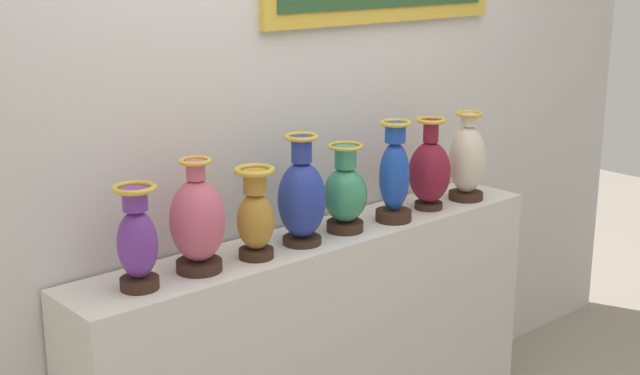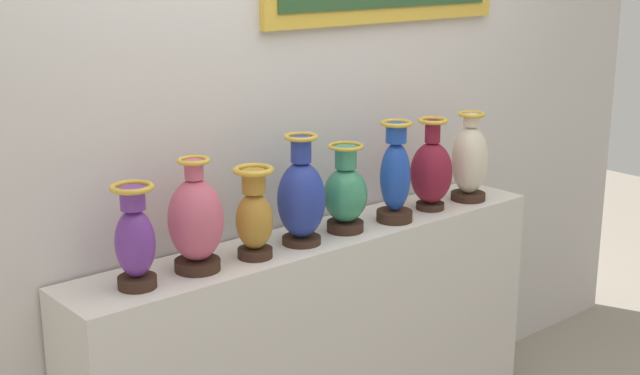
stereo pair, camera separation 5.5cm
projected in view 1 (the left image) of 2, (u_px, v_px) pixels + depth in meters
display_shelf at (320, 351)px, 3.51m from camera, size 2.10×0.34×0.98m
back_wall at (284, 95)px, 3.42m from camera, size 4.57×0.14×2.95m
vase_violet at (137, 241)px, 2.81m from camera, size 0.14×0.14×0.35m
vase_rose at (198, 222)px, 2.96m from camera, size 0.19×0.19×0.39m
vase_ochre at (256, 216)px, 3.09m from camera, size 0.15×0.15×0.33m
vase_cobalt at (302, 198)px, 3.24m from camera, size 0.18×0.18×0.41m
vase_jade at (345, 193)px, 3.39m from camera, size 0.17×0.17×0.34m
vase_sapphire at (394, 176)px, 3.51m from camera, size 0.15×0.15×0.41m
vase_burgundy at (430, 170)px, 3.68m from camera, size 0.18×0.18×0.39m
vase_ivory at (467, 160)px, 3.82m from camera, size 0.16×0.16×0.39m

